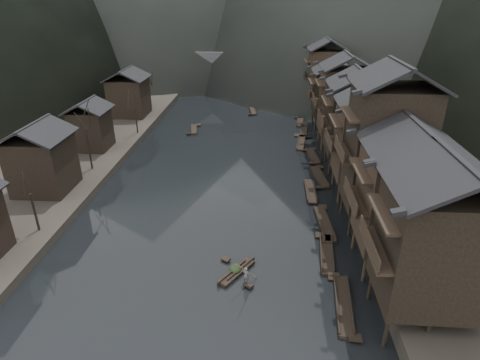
{
  "coord_description": "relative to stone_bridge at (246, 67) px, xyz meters",
  "views": [
    {
      "loc": [
        5.51,
        -31.5,
        22.63
      ],
      "look_at": [
        2.65,
        10.81,
        2.5
      ],
      "focal_mm": 30.0,
      "sensor_mm": 36.0,
      "label": 1
    }
  ],
  "objects": [
    {
      "name": "boatman",
      "position": [
        4.18,
        -76.56,
        -3.9
      ],
      "size": [
        0.67,
        0.58,
        1.55
      ],
      "primitive_type": "imported",
      "rotation": [
        0.0,
        0.0,
        2.7
      ],
      "color": "slate",
      "rests_on": "hero_sampan"
    },
    {
      "name": "bare_trees",
      "position": [
        -17.0,
        -56.54,
        1.35
      ],
      "size": [
        3.99,
        61.47,
        7.98
      ],
      "color": "black",
      "rests_on": "left_bank"
    },
    {
      "name": "left_houses",
      "position": [
        -20.5,
        -51.88,
        0.55
      ],
      "size": [
        8.1,
        53.2,
        8.73
      ],
      "color": "black",
      "rests_on": "left_bank"
    },
    {
      "name": "moored_sampans",
      "position": [
        11.95,
        -50.5,
        -4.91
      ],
      "size": [
        3.53,
        61.98,
        0.47
      ],
      "color": "black",
      "rests_on": "water"
    },
    {
      "name": "right_bank",
      "position": [
        35.0,
        -32.0,
        -4.21
      ],
      "size": [
        40.0,
        200.0,
        1.8
      ],
      "primitive_type": "cube",
      "color": "#2D2823",
      "rests_on": "ground"
    },
    {
      "name": "midriver_boats",
      "position": [
        0.56,
        -17.96,
        -4.91
      ],
      "size": [
        17.91,
        41.05,
        0.45
      ],
      "color": "black",
      "rests_on": "water"
    },
    {
      "name": "cargo_heap",
      "position": [
        3.17,
        -75.0,
        -4.37
      ],
      "size": [
        1.03,
        1.35,
        0.62
      ],
      "primitive_type": "ellipsoid",
      "color": "black",
      "rests_on": "hero_sampan"
    },
    {
      "name": "water",
      "position": [
        0.0,
        -72.0,
        -5.11
      ],
      "size": [
        300.0,
        300.0,
        0.0
      ],
      "primitive_type": "plane",
      "color": "black",
      "rests_on": "ground"
    },
    {
      "name": "stilt_houses",
      "position": [
        17.28,
        -53.26,
        3.76
      ],
      "size": [
        9.0,
        67.6,
        17.1
      ],
      "color": "black",
      "rests_on": "ground"
    },
    {
      "name": "bamboo_pole",
      "position": [
        4.38,
        -76.56,
        -1.4
      ],
      "size": [
        1.91,
        2.53,
        3.45
      ],
      "primitive_type": "cylinder",
      "rotation": [
        0.73,
        0.0,
        -0.64
      ],
      "color": "#8C7A51",
      "rests_on": "boatman"
    },
    {
      "name": "left_bank",
      "position": [
        -35.0,
        -32.0,
        -4.51
      ],
      "size": [
        40.0,
        200.0,
        1.2
      ],
      "primitive_type": "cube",
      "color": "#2D2823",
      "rests_on": "ground"
    },
    {
      "name": "hero_sampan",
      "position": [
        3.29,
        -75.19,
        -4.91
      ],
      "size": [
        3.22,
        4.37,
        0.43
      ],
      "color": "black",
      "rests_on": "water"
    },
    {
      "name": "stone_bridge",
      "position": [
        0.0,
        0.0,
        0.0
      ],
      "size": [
        40.0,
        6.0,
        9.0
      ],
      "color": "#4C4C4F",
      "rests_on": "ground"
    }
  ]
}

